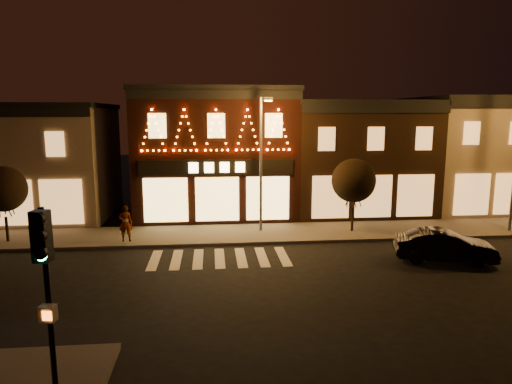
{
  "coord_description": "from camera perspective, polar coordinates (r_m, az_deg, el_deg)",
  "views": [
    {
      "loc": [
        -0.32,
        -16.52,
        6.68
      ],
      "look_at": [
        1.71,
        4.0,
        3.12
      ],
      "focal_mm": 31.94,
      "sensor_mm": 36.0,
      "label": 1
    }
  ],
  "objects": [
    {
      "name": "ground",
      "position": [
        17.82,
        -4.31,
        -12.25
      ],
      "size": [
        120.0,
        120.0,
        0.0
      ],
      "primitive_type": "plane",
      "color": "black",
      "rests_on": "ground"
    },
    {
      "name": "sidewalk_far",
      "position": [
        25.5,
        -0.24,
        -5.22
      ],
      "size": [
        44.0,
        4.0,
        0.15
      ],
      "primitive_type": "cube",
      "color": "#47423D",
      "rests_on": "ground"
    },
    {
      "name": "building_left",
      "position": [
        33.18,
        -28.14,
        3.42
      ],
      "size": [
        12.2,
        8.28,
        7.3
      ],
      "color": "#776955",
      "rests_on": "ground"
    },
    {
      "name": "building_pulp",
      "position": [
        30.6,
        -5.05,
        5.04
      ],
      "size": [
        10.2,
        8.34,
        8.3
      ],
      "color": "black",
      "rests_on": "ground"
    },
    {
      "name": "building_right_a",
      "position": [
        32.18,
        12.18,
        4.38
      ],
      "size": [
        9.2,
        8.28,
        7.5
      ],
      "color": "black",
      "rests_on": "ground"
    },
    {
      "name": "building_right_b",
      "position": [
        35.95,
        26.02,
        4.39
      ],
      "size": [
        9.2,
        8.28,
        7.8
      ],
      "color": "#776955",
      "rests_on": "ground"
    },
    {
      "name": "traffic_signal_near",
      "position": [
        10.48,
        -24.91,
        -9.24
      ],
      "size": [
        0.38,
        0.49,
        4.64
      ],
      "rotation": [
        0.0,
        0.0,
        -0.19
      ],
      "color": "black",
      "rests_on": "sidewalk_near"
    },
    {
      "name": "streetlamp_mid",
      "position": [
        24.94,
        0.75,
        4.78
      ],
      "size": [
        0.54,
        1.7,
        7.41
      ],
      "rotation": [
        0.0,
        0.0,
        -0.15
      ],
      "color": "#59595E",
      "rests_on": "sidewalk_far"
    },
    {
      "name": "tree_left",
      "position": [
        26.5,
        -29.1,
        0.33
      ],
      "size": [
        2.34,
        2.34,
        3.91
      ],
      "rotation": [
        0.0,
        0.0,
        -0.24
      ],
      "color": "black",
      "rests_on": "sidewalk_far"
    },
    {
      "name": "tree_right",
      "position": [
        25.82,
        12.13,
        1.4
      ],
      "size": [
        2.44,
        2.44,
        4.08
      ],
      "rotation": [
        0.0,
        0.0,
        0.04
      ],
      "color": "black",
      "rests_on": "sidewalk_far"
    },
    {
      "name": "dark_sedan",
      "position": [
        22.6,
        22.53,
        -6.25
      ],
      "size": [
        4.64,
        2.65,
        1.45
      ],
      "primitive_type": "imported",
      "rotation": [
        0.0,
        0.0,
        1.3
      ],
      "color": "black",
      "rests_on": "ground"
    },
    {
      "name": "pedestrian",
      "position": [
        24.45,
        -16.03,
        -3.78
      ],
      "size": [
        0.71,
        0.48,
        1.9
      ],
      "primitive_type": "imported",
      "rotation": [
        0.0,
        0.0,
        3.18
      ],
      "color": "gray",
      "rests_on": "sidewalk_far"
    }
  ]
}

